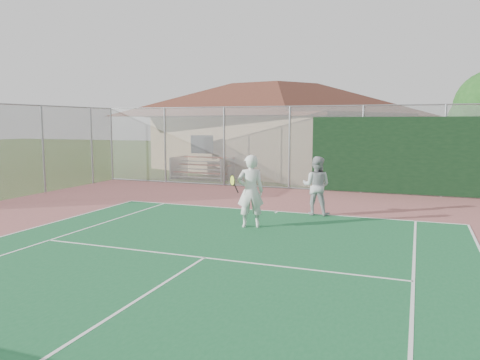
# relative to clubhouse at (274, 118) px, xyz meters

# --- Properties ---
(back_fence) EXTENTS (20.08, 0.11, 3.53)m
(back_fence) POSITION_rel_clubhouse_xyz_m (5.91, -7.09, -1.39)
(back_fence) COLOR gray
(back_fence) RESTS_ON ground
(side_fence_left) EXTENTS (0.08, 9.00, 3.50)m
(side_fence_left) POSITION_rel_clubhouse_xyz_m (-6.20, -11.57, -1.30)
(side_fence_left) COLOR gray
(side_fence_left) RESTS_ON ground
(clubhouse) EXTENTS (16.47, 14.04, 6.02)m
(clubhouse) POSITION_rel_clubhouse_xyz_m (0.00, 0.00, 0.00)
(clubhouse) COLOR tan
(clubhouse) RESTS_ON ground
(bleachers) EXTENTS (2.98, 1.86, 1.09)m
(bleachers) POSITION_rel_clubhouse_xyz_m (-2.24, -5.03, -2.48)
(bleachers) COLOR #A74326
(bleachers) RESTS_ON ground
(player_white_front) EXTENTS (0.96, 0.79, 1.96)m
(player_white_front) POSITION_rel_clubhouse_xyz_m (3.72, -14.59, -2.07)
(player_white_front) COLOR silver
(player_white_front) RESTS_ON ground
(player_grey_back) EXTENTS (0.89, 0.70, 1.79)m
(player_grey_back) POSITION_rel_clubhouse_xyz_m (5.03, -12.26, -2.16)
(player_grey_back) COLOR #AAADAF
(player_grey_back) RESTS_ON ground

